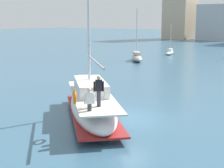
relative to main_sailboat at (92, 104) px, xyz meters
The scene contains 4 objects.
ground_plane 2.35m from the main_sailboat, 34.02° to the left, with size 400.00×400.00×0.00m, color #38607A.
main_sailboat is the anchor object (origin of this frame).
moored_sloop_near 29.63m from the main_sailboat, 116.57° to the left, with size 4.61×5.28×7.44m.
moored_catamaran 40.41m from the main_sailboat, 109.79° to the left, with size 1.74×3.89×5.16m.
Camera 1 is at (10.49, -16.22, 5.69)m, focal length 54.42 mm.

